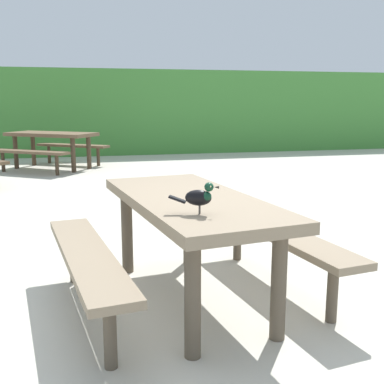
% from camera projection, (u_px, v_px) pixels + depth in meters
% --- Properties ---
extents(ground_plane, '(60.00, 60.00, 0.00)m').
position_uv_depth(ground_plane, '(190.00, 296.00, 3.35)').
color(ground_plane, beige).
extents(hedge_wall, '(28.00, 1.21, 2.16)m').
position_uv_depth(hedge_wall, '(105.00, 112.00, 12.28)').
color(hedge_wall, '#428438').
rests_on(hedge_wall, ground).
extents(picnic_table_foreground, '(1.91, 1.94, 0.74)m').
position_uv_depth(picnic_table_foreground, '(190.00, 223.00, 3.19)').
color(picnic_table_foreground, '#84725B').
rests_on(picnic_table_foreground, ground).
extents(bird_grackle, '(0.27, 0.15, 0.18)m').
position_uv_depth(bird_grackle, '(200.00, 197.00, 2.62)').
color(bird_grackle, black).
rests_on(bird_grackle, picnic_table_foreground).
extents(picnic_table_mid_right, '(2.37, 2.36, 0.74)m').
position_uv_depth(picnic_table_mid_right, '(52.00, 142.00, 9.56)').
color(picnic_table_mid_right, brown).
rests_on(picnic_table_mid_right, ground).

